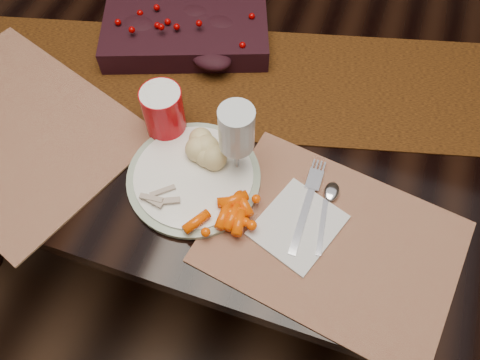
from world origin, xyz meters
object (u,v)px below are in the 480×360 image
(placemat_main, at_px, (333,242))
(red_cup, at_px, (164,112))
(mashed_potatoes, at_px, (207,148))
(turkey_shreds, at_px, (163,196))
(napkin, at_px, (298,225))
(wine_glass, at_px, (237,144))
(baby_carrots, at_px, (216,211))
(centerpiece, at_px, (185,31))
(dinner_plate, at_px, (194,177))
(dining_table, at_px, (262,168))

(placemat_main, bearing_deg, red_cup, 170.21)
(mashed_potatoes, distance_m, turkey_shreds, 0.12)
(napkin, height_order, wine_glass, wine_glass)
(mashed_potatoes, height_order, red_cup, red_cup)
(baby_carrots, xyz_separation_m, turkey_shreds, (-0.10, -0.00, -0.00))
(placemat_main, height_order, wine_glass, wine_glass)
(centerpiece, bearing_deg, napkin, -45.23)
(baby_carrots, height_order, mashed_potatoes, mashed_potatoes)
(centerpiece, relative_size, placemat_main, 0.86)
(dinner_plate, xyz_separation_m, napkin, (0.21, -0.03, -0.00))
(dining_table, distance_m, wine_glass, 0.52)
(placemat_main, relative_size, mashed_potatoes, 4.93)
(mashed_potatoes, height_order, napkin, mashed_potatoes)
(turkey_shreds, xyz_separation_m, napkin, (0.24, 0.03, -0.02))
(mashed_potatoes, relative_size, red_cup, 0.79)
(red_cup, relative_size, wine_glass, 0.62)
(centerpiece, relative_size, baby_carrots, 3.38)
(wine_glass, bearing_deg, mashed_potatoes, 178.76)
(placemat_main, height_order, baby_carrots, baby_carrots)
(turkey_shreds, distance_m, napkin, 0.24)
(dining_table, bearing_deg, mashed_potatoes, -100.85)
(wine_glass, bearing_deg, centerpiece, 127.54)
(dinner_plate, relative_size, mashed_potatoes, 2.93)
(placemat_main, height_order, dinner_plate, dinner_plate)
(red_cup, xyz_separation_m, wine_glass, (0.16, -0.04, 0.03))
(centerpiece, distance_m, baby_carrots, 0.44)
(dining_table, height_order, red_cup, red_cup)
(centerpiece, xyz_separation_m, turkey_shreds, (0.11, -0.39, -0.01))
(turkey_shreds, relative_size, napkin, 0.49)
(dinner_plate, bearing_deg, turkey_shreds, -117.06)
(mashed_potatoes, distance_m, wine_glass, 0.07)
(centerpiece, xyz_separation_m, dinner_plate, (0.15, -0.33, -0.03))
(baby_carrots, bearing_deg, red_cup, 136.35)
(centerpiece, xyz_separation_m, placemat_main, (0.42, -0.37, -0.04))
(turkey_shreds, bearing_deg, red_cup, 111.38)
(baby_carrots, xyz_separation_m, red_cup, (-0.16, 0.15, 0.03))
(dinner_plate, relative_size, baby_carrots, 2.34)
(napkin, bearing_deg, dinner_plate, -168.03)
(placemat_main, distance_m, wine_glass, 0.24)
(turkey_shreds, height_order, red_cup, red_cup)
(turkey_shreds, relative_size, wine_glass, 0.41)
(wine_glass, bearing_deg, placemat_main, -22.87)
(turkey_shreds, height_order, napkin, turkey_shreds)
(centerpiece, height_order, turkey_shreds, centerpiece)
(dining_table, distance_m, baby_carrots, 0.54)
(red_cup, bearing_deg, baby_carrots, -43.65)
(placemat_main, height_order, napkin, napkin)
(red_cup, height_order, wine_glass, wine_glass)
(mashed_potatoes, distance_m, napkin, 0.22)
(placemat_main, distance_m, turkey_shreds, 0.31)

